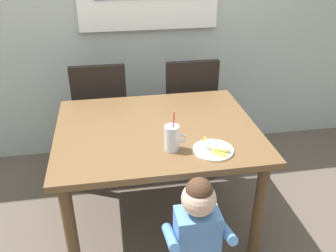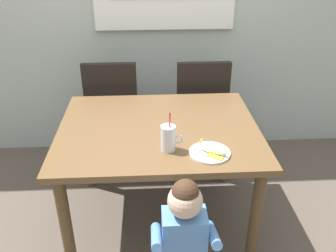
# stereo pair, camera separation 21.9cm
# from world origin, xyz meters

# --- Properties ---
(ground_plane) EXTENTS (24.00, 24.00, 0.00)m
(ground_plane) POSITION_xyz_m (0.00, 0.00, 0.00)
(ground_plane) COLOR brown
(dining_table) EXTENTS (1.26, 1.03, 0.75)m
(dining_table) POSITION_xyz_m (0.00, 0.00, 0.65)
(dining_table) COLOR brown
(dining_table) RESTS_ON ground
(dining_chair_left) EXTENTS (0.44, 0.44, 0.96)m
(dining_chair_left) POSITION_xyz_m (-0.36, 0.77, 0.54)
(dining_chair_left) COLOR black
(dining_chair_left) RESTS_ON ground
(dining_chair_right) EXTENTS (0.44, 0.45, 0.96)m
(dining_chair_right) POSITION_xyz_m (0.38, 0.75, 0.54)
(dining_chair_right) COLOR black
(dining_chair_right) RESTS_ON ground
(toddler_standing) EXTENTS (0.33, 0.24, 0.84)m
(toddler_standing) POSITION_xyz_m (0.10, -0.69, 0.53)
(toddler_standing) COLOR #3F4760
(toddler_standing) RESTS_ON ground
(milk_cup) EXTENTS (0.13, 0.08, 0.25)m
(milk_cup) POSITION_xyz_m (0.05, -0.27, 0.82)
(milk_cup) COLOR silver
(milk_cup) RESTS_ON dining_table
(snack_plate) EXTENTS (0.23, 0.23, 0.01)m
(snack_plate) POSITION_xyz_m (0.27, -0.33, 0.76)
(snack_plate) COLOR white
(snack_plate) RESTS_ON dining_table
(peeled_banana) EXTENTS (0.17, 0.15, 0.07)m
(peeled_banana) POSITION_xyz_m (0.29, -0.34, 0.78)
(peeled_banana) COLOR #F4EAC6
(peeled_banana) RESTS_ON snack_plate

